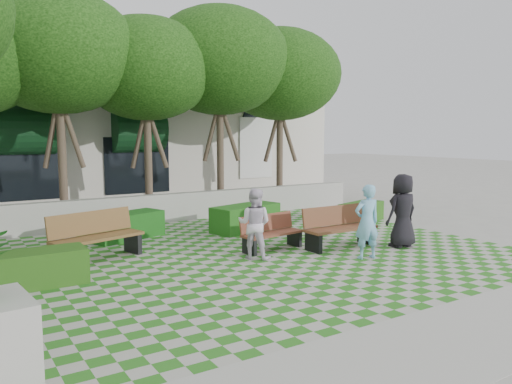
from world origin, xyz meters
TOP-DOWN VIEW (x-y plane):
  - ground at (0.00, 0.00)m, footprint 90.00×90.00m
  - lawn at (0.00, 1.00)m, footprint 12.00×12.00m
  - sidewalk_south at (0.00, -4.70)m, footprint 16.00×2.00m
  - retaining_wall at (0.00, 6.20)m, footprint 15.00×0.36m
  - bench_east at (2.28, 0.44)m, footprint 1.95×0.66m
  - bench_mid at (0.70, 1.12)m, footprint 1.70×0.75m
  - bench_west at (-3.18, 2.43)m, footprint 2.17×1.24m
  - hedge_east at (5.38, 2.82)m, footprint 1.90×1.19m
  - hedge_midright at (1.44, 3.55)m, footprint 2.30×1.39m
  - hedge_midleft at (-1.88, 4.27)m, footprint 2.15×1.43m
  - hedge_west at (-4.72, 1.02)m, footprint 1.92×0.78m
  - person_blue at (2.03, -0.77)m, footprint 0.69×0.53m
  - person_dark at (3.63, -0.39)m, footprint 0.90×0.59m
  - person_white at (-0.11, 0.61)m, footprint 0.98×0.99m
  - tree_row at (-1.86, 5.95)m, footprint 17.70×13.40m
  - building at (0.93, 14.08)m, footprint 18.00×8.92m

SIDE VIEW (x-z plane):
  - ground at x=0.00m, z-range 0.00..0.00m
  - sidewalk_south at x=0.00m, z-range 0.00..0.01m
  - lawn at x=0.00m, z-range 0.01..0.01m
  - hedge_east at x=5.38m, z-range 0.00..0.62m
  - hedge_west at x=-4.72m, z-range 0.00..0.67m
  - hedge_midleft at x=-1.88m, z-range 0.00..0.70m
  - hedge_midright at x=1.44m, z-range 0.00..0.75m
  - bench_mid at x=0.70m, z-range -0.02..0.85m
  - retaining_wall at x=0.00m, z-range 0.00..0.90m
  - bench_east at x=2.28m, z-range -0.02..1.01m
  - bench_west at x=-3.18m, z-range -0.02..1.06m
  - person_white at x=-0.11m, z-range 0.00..1.61m
  - person_blue at x=2.03m, z-range 0.00..1.70m
  - person_dark at x=3.63m, z-range 0.00..1.84m
  - building at x=0.93m, z-range -0.06..5.09m
  - tree_row at x=-1.86m, z-range 1.47..8.88m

